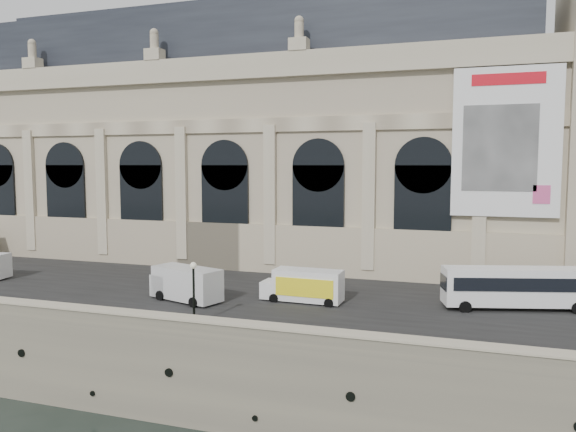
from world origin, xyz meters
name	(u,v)px	position (x,y,z in m)	size (l,w,h in m)	color
ground	(144,421)	(0.00, 0.00, 0.00)	(260.00, 260.00, 0.00)	black
quay	(299,277)	(0.00, 35.00, 3.00)	(160.00, 70.00, 6.00)	gray
street	(230,288)	(0.00, 14.00, 6.03)	(160.00, 24.00, 0.06)	#2D2D2D
parapet	(147,322)	(0.00, 0.60, 6.62)	(160.00, 1.40, 1.21)	gray
museum	(241,142)	(-5.98, 30.86, 19.72)	(69.00, 18.70, 29.10)	beige
bus_right	(516,286)	(23.75, 14.22, 7.81)	(11.18, 5.12, 3.24)	white
van_c	(184,284)	(-1.72, 8.79, 7.42)	(6.65, 4.15, 2.77)	silver
box_truck	(304,286)	(7.68, 11.43, 7.34)	(6.66, 2.52, 2.66)	white
lamp_right	(194,294)	(2.42, 2.73, 8.20)	(0.45, 0.45, 4.43)	black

